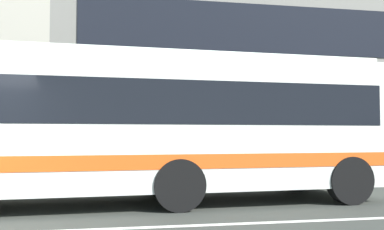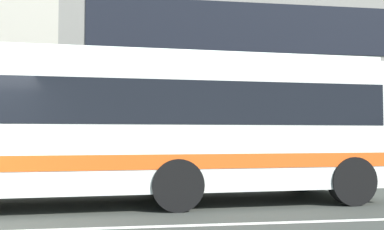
{
  "view_description": "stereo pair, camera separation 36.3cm",
  "coord_description": "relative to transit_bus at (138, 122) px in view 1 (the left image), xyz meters",
  "views": [
    {
      "loc": [
        2.46,
        -7.01,
        1.45
      ],
      "look_at": [
        4.23,
        2.06,
        1.87
      ],
      "focal_mm": 41.45,
      "sensor_mm": 36.0,
      "label": 1
    },
    {
      "loc": [
        2.82,
        -7.07,
        1.45
      ],
      "look_at": [
        4.23,
        2.06,
        1.87
      ],
      "focal_mm": 41.45,
      "sensor_mm": 36.0,
      "label": 2
    }
  ],
  "objects": [
    {
      "name": "apartment_block_right",
      "position": [
        9.15,
        11.27,
        3.06
      ],
      "size": [
        23.57,
        9.28,
        9.57
      ],
      "color": "gray",
      "rests_on": "ground_plane"
    },
    {
      "name": "transit_bus",
      "position": [
        0.0,
        0.0,
        0.0
      ],
      "size": [
        10.73,
        3.12,
        3.12
      ],
      "color": "silver",
      "rests_on": "ground_plane"
    }
  ]
}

